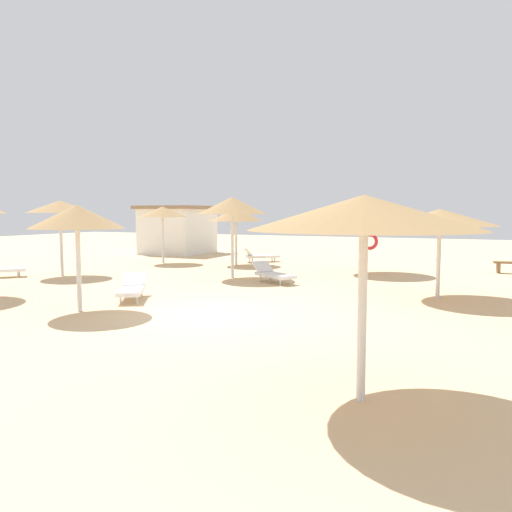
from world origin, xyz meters
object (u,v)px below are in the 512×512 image
at_px(parasol_3, 77,217).
at_px(beach_cabana, 178,229).
at_px(parasol_0, 232,206).
at_px(parasol_9, 163,212).
at_px(lounger_2, 260,256).
at_px(parasol_6, 364,213).
at_px(parasol_1, 60,207).
at_px(lounger_0, 273,274).
at_px(lounger_3, 132,288).
at_px(parasol_4, 365,210).
at_px(parasol_2, 236,215).
at_px(parasol_5, 440,218).

distance_m(parasol_3, beach_cabana, 17.87).
distance_m(parasol_0, parasol_9, 6.62).
bearing_deg(parasol_0, lounger_2, 103.73).
bearing_deg(parasol_6, parasol_1, 149.03).
xyz_separation_m(parasol_0, lounger_0, (1.93, -0.60, -2.43)).
bearing_deg(parasol_9, beach_cabana, 115.82).
distance_m(parasol_9, lounger_3, 10.51).
xyz_separation_m(parasol_0, parasol_6, (7.12, -10.36, -0.27)).
bearing_deg(lounger_2, parasol_4, -23.38).
relative_size(parasol_1, parasol_6, 0.98).
relative_size(parasol_0, parasol_4, 0.98).
height_order(parasol_1, beach_cabana, parasol_1).
distance_m(parasol_3, parasol_6, 8.29).
height_order(parasol_4, lounger_2, parasol_4).
bearing_deg(beach_cabana, lounger_0, -43.00).
xyz_separation_m(parasol_0, parasol_1, (-6.43, -2.22, -0.04)).
distance_m(parasol_1, beach_cabana, 11.24).
relative_size(parasol_0, lounger_0, 1.59).
bearing_deg(parasol_0, beach_cabana, 132.83).
relative_size(parasol_0, lounger_2, 1.68).
bearing_deg(parasol_2, parasol_1, -124.67).
height_order(parasol_0, parasol_4, parasol_0).
relative_size(parasol_3, lounger_2, 1.46).
relative_size(parasol_2, parasol_3, 1.02).
bearing_deg(parasol_4, parasol_1, -152.08).
xyz_separation_m(parasol_0, parasol_9, (-5.61, 3.51, -0.22)).
bearing_deg(parasol_3, lounger_0, 69.41).
relative_size(parasol_2, lounger_0, 1.41).
distance_m(parasol_3, parasol_4, 11.89).
bearing_deg(parasol_4, lounger_3, -118.50).
height_order(parasol_2, parasol_9, parasol_9).
relative_size(parasol_4, parasol_5, 0.98).
xyz_separation_m(parasol_0, lounger_2, (-1.46, 5.96, -2.42)).
distance_m(parasol_1, parasol_5, 13.96).
bearing_deg(parasol_1, parasol_5, 2.28).
bearing_deg(parasol_5, lounger_3, -155.01).
xyz_separation_m(parasol_4, parasol_6, (2.81, -13.83, -0.11)).
xyz_separation_m(parasol_6, lounger_3, (-7.63, 4.95, -2.16)).
height_order(parasol_4, lounger_3, parasol_4).
bearing_deg(lounger_2, parasol_6, -62.27).
distance_m(parasol_9, lounger_2, 5.30).
xyz_separation_m(parasol_3, lounger_2, (-0.85, 13.31, -2.05)).
bearing_deg(lounger_0, parasol_3, -110.59).
height_order(parasol_3, beach_cabana, beach_cabana).
xyz_separation_m(parasol_0, parasol_4, (4.32, 3.47, -0.16)).
height_order(parasol_3, parasol_5, parasol_3).
relative_size(parasol_2, beach_cabana, 0.65).
bearing_deg(lounger_0, lounger_3, -116.83).
relative_size(parasol_6, lounger_3, 1.54).
height_order(parasol_1, parasol_3, parasol_1).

